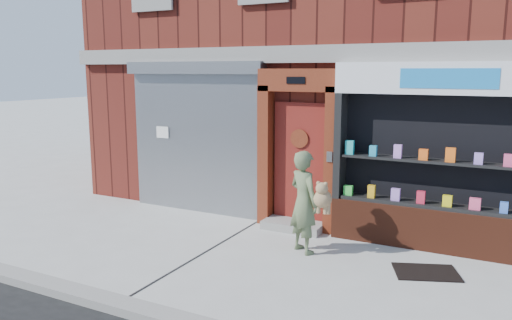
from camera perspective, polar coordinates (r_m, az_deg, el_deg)
The scene contains 7 objects.
ground at distance 7.50m, azimuth 4.53°, elevation -12.31°, with size 80.00×80.00×0.00m, color #9E9E99.
building at distance 12.73m, azimuth 15.62°, elevation 14.93°, with size 12.00×8.16×8.00m.
shutter_bay at distance 10.13m, azimuth -6.89°, elevation 3.61°, with size 3.10×0.30×3.04m.
red_door_bay at distance 9.05m, azimuth 4.82°, elevation 1.19°, with size 1.52×0.58×2.90m.
pharmacy_bay at distance 8.40m, azimuth 20.62°, elevation -0.70°, with size 3.50×0.41×3.00m.
woman at distance 7.92m, azimuth 5.66°, elevation -4.75°, with size 0.83×0.64×1.64m.
doormat at distance 7.74m, azimuth 18.86°, elevation -12.04°, with size 0.88×0.62×0.02m, color black.
Camera 1 is at (2.64, -6.41, 2.86)m, focal length 35.00 mm.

